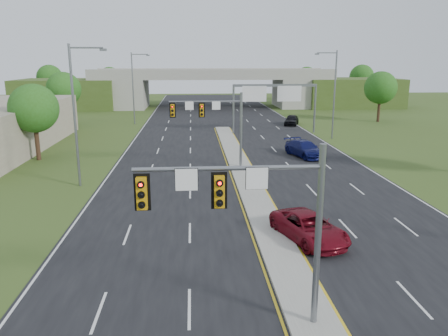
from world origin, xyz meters
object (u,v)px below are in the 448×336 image
signal_mast_far (216,118)px  overpass (212,90)px  car_far_b (305,149)px  car_far_c (292,120)px  signal_mast_near (257,209)px  sign_gantry (274,95)px  car_far_a (309,227)px

signal_mast_far → overpass: 55.13m
car_far_b → car_far_c: bearing=63.9°
signal_mast_near → signal_mast_far: size_ratio=1.00×
car_far_b → car_far_c: car_far_b is taller
signal_mast_near → overpass: overpass is taller
sign_gantry → car_far_a: sign_gantry is taller
car_far_c → car_far_b: bearing=-78.8°
signal_mast_far → car_far_a: 17.94m
sign_gantry → car_far_a: 37.55m
car_far_a → car_far_b: 22.19m
car_far_b → car_far_c: size_ratio=1.23×
sign_gantry → car_far_a: (-4.76, -36.98, -4.47)m
signal_mast_near → car_far_a: bearing=62.4°
signal_mast_near → car_far_c: signal_mast_near is taller
overpass → car_far_a: bearing=-88.5°
signal_mast_near → car_far_c: (13.26, 52.42, -3.92)m
sign_gantry → car_far_c: bearing=59.8°
car_far_a → car_far_b: car_far_b is taller
overpass → car_far_c: overpass is taller
sign_gantry → car_far_b: sign_gantry is taller
car_far_b → car_far_a: bearing=-120.5°
sign_gantry → signal_mast_far: bearing=-114.1°
sign_gantry → car_far_a: bearing=-97.3°
car_far_c → overpass: bearing=132.3°
car_far_a → car_far_c: bearing=60.3°
car_far_c → signal_mast_near: bearing=-83.6°
signal_mast_far → signal_mast_near: bearing=-90.0°
sign_gantry → car_far_a: size_ratio=2.15×
signal_mast_far → overpass: size_ratio=0.09×
sign_gantry → car_far_c: 9.67m
signal_mast_near → sign_gantry: 45.88m
signal_mast_far → car_far_c: size_ratio=1.51×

